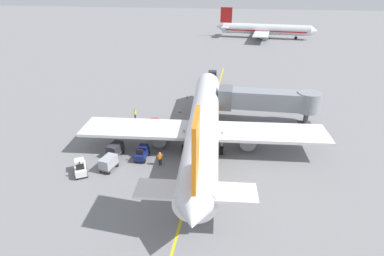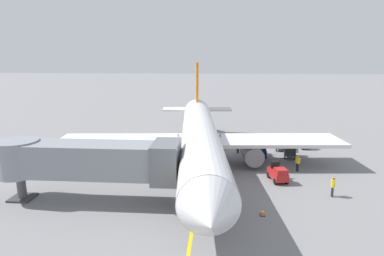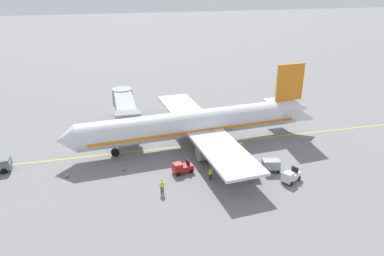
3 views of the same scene
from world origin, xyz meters
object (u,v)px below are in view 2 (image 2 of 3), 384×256
at_px(parked_airliner, 200,137).
at_px(ground_crew_wing_walker, 298,162).
at_px(baggage_tug_spare, 278,174).
at_px(baggage_cart_front, 290,149).
at_px(jet_bridge, 88,160).
at_px(safety_cone_nose_left, 263,212).
at_px(ground_crew_marshaller, 238,145).
at_px(baggage_tug_lead, 260,150).
at_px(baggage_cart_second_in_train, 281,142).
at_px(ground_crew_loader, 333,186).
at_px(baggage_tug_trailing, 301,142).

height_order(parked_airliner, ground_crew_wing_walker, parked_airliner).
bearing_deg(baggage_tug_spare, ground_crew_wing_walker, -130.17).
bearing_deg(baggage_cart_front, baggage_tug_spare, 70.45).
xyz_separation_m(jet_bridge, safety_cone_nose_left, (-13.48, 1.44, -3.17)).
bearing_deg(ground_crew_marshaller, baggage_tug_spare, 109.56).
relative_size(parked_airliner, safety_cone_nose_left, 63.31).
height_order(ground_crew_wing_walker, safety_cone_nose_left, ground_crew_wing_walker).
distance_m(baggage_tug_lead, baggage_tug_spare, 7.79).
relative_size(baggage_tug_spare, baggage_cart_front, 0.90).
xyz_separation_m(baggage_tug_spare, ground_crew_marshaller, (3.16, -8.91, 0.24)).
relative_size(jet_bridge, baggage_tug_lead, 5.82).
height_order(parked_airliner, baggage_cart_front, parked_airliner).
bearing_deg(safety_cone_nose_left, baggage_cart_second_in_train, -104.66).
xyz_separation_m(ground_crew_wing_walker, ground_crew_marshaller, (5.62, -5.99, 0.00)).
bearing_deg(baggage_tug_spare, parked_airliner, -26.04).
height_order(baggage_cart_second_in_train, ground_crew_wing_walker, ground_crew_wing_walker).
distance_m(ground_crew_wing_walker, ground_crew_marshaller, 8.22).
bearing_deg(ground_crew_loader, ground_crew_wing_walker, -76.82).
bearing_deg(baggage_tug_trailing, safety_cone_nose_left, 68.68).
distance_m(baggage_tug_lead, baggage_cart_second_in_train, 4.20).
bearing_deg(baggage_tug_lead, ground_crew_marshaller, -24.65).
relative_size(baggage_cart_front, ground_crew_marshaller, 1.76).
distance_m(baggage_cart_second_in_train, ground_crew_wing_walker, 7.81).
bearing_deg(baggage_cart_second_in_train, baggage_tug_lead, 44.88).
distance_m(jet_bridge, baggage_tug_lead, 20.34).
relative_size(baggage_tug_spare, safety_cone_nose_left, 4.56).
height_order(parked_airliner, baggage_tug_trailing, parked_airliner).
distance_m(baggage_cart_second_in_train, ground_crew_marshaller, 5.76).
height_order(baggage_tug_lead, ground_crew_marshaller, ground_crew_marshaller).
distance_m(baggage_cart_front, ground_crew_loader, 10.87).
bearing_deg(ground_crew_loader, baggage_cart_second_in_train, -83.54).
bearing_deg(jet_bridge, safety_cone_nose_left, 173.90).
xyz_separation_m(parked_airliner, ground_crew_wing_walker, (-9.95, 0.75, -2.23)).
relative_size(baggage_cart_second_in_train, ground_crew_wing_walker, 1.76).
bearing_deg(baggage_cart_front, ground_crew_loader, 96.13).
bearing_deg(baggage_tug_spare, jet_bridge, 19.34).
relative_size(baggage_tug_trailing, baggage_cart_second_in_train, 0.93).
bearing_deg(parked_airliner, jet_bridge, 47.94).
relative_size(baggage_tug_trailing, ground_crew_loader, 1.63).
distance_m(parked_airliner, ground_crew_loader, 13.45).
bearing_deg(parked_airliner, baggage_cart_second_in_train, -144.24).
height_order(baggage_tug_spare, safety_cone_nose_left, baggage_tug_spare).
relative_size(baggage_tug_lead, baggage_tug_trailing, 0.91).
distance_m(jet_bridge, baggage_cart_front, 22.89).
relative_size(baggage_tug_spare, ground_crew_wing_walker, 1.59).
relative_size(parked_airliner, baggage_tug_trailing, 13.52).
distance_m(baggage_tug_spare, safety_cone_nose_left, 7.38).
distance_m(jet_bridge, ground_crew_marshaller, 19.37).
xyz_separation_m(baggage_tug_trailing, baggage_tug_spare, (5.07, 11.97, 0.00)).
height_order(baggage_tug_spare, ground_crew_marshaller, ground_crew_marshaller).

